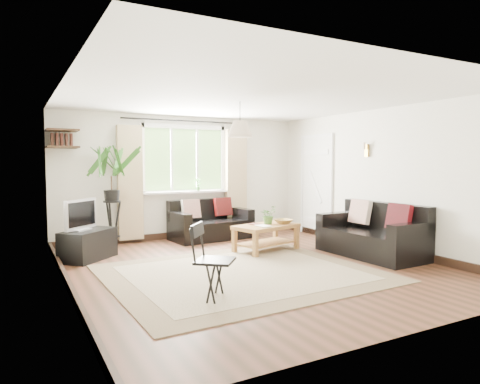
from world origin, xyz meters
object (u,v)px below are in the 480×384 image
sofa_right (371,231)px  palm_stand (112,197)px  folding_chair (215,262)px  coffee_table (266,238)px  tv_stand (88,245)px  sofa_back (211,220)px

sofa_right → palm_stand: 4.40m
folding_chair → coffee_table: bearing=-4.1°
tv_stand → palm_stand: palm_stand is taller
sofa_right → coffee_table: size_ratio=1.56×
sofa_right → tv_stand: 4.45m
sofa_right → folding_chair: bearing=-77.2°
sofa_back → coffee_table: (0.34, -1.48, -0.14)m
palm_stand → sofa_right: bearing=-36.8°
sofa_back → coffee_table: 1.52m
coffee_table → folding_chair: size_ratio=1.32×
palm_stand → folding_chair: bearing=-83.7°
sofa_right → sofa_back: bearing=-149.5°
sofa_back → sofa_right: (1.63, -2.58, 0.04)m
sofa_right → palm_stand: palm_stand is taller
sofa_back → coffee_table: sofa_back is taller
sofa_back → folding_chair: bearing=-119.4°
coffee_table → folding_chair: bearing=-133.9°
sofa_right → folding_chair: folding_chair is taller
sofa_back → sofa_right: size_ratio=0.91×
tv_stand → palm_stand: 1.13m
coffee_table → folding_chair: (-1.84, -1.92, 0.19)m
sofa_back → sofa_right: 3.05m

